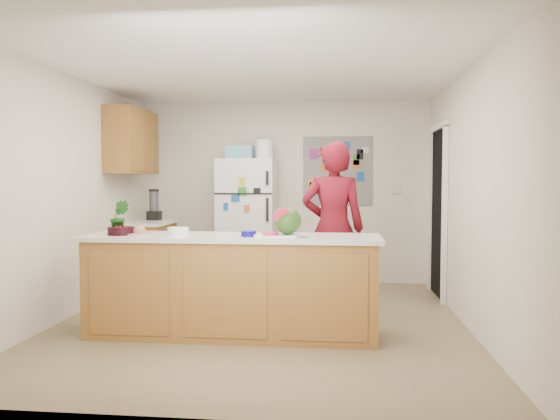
# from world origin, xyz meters

# --- Properties ---
(floor) EXTENTS (4.00, 4.50, 0.02)m
(floor) POSITION_xyz_m (0.00, 0.00, -0.01)
(floor) COLOR brown
(floor) RESTS_ON ground
(wall_back) EXTENTS (4.00, 0.02, 2.50)m
(wall_back) POSITION_xyz_m (0.00, 2.26, 1.25)
(wall_back) COLOR beige
(wall_back) RESTS_ON ground
(wall_left) EXTENTS (0.02, 4.50, 2.50)m
(wall_left) POSITION_xyz_m (-2.01, 0.00, 1.25)
(wall_left) COLOR beige
(wall_left) RESTS_ON ground
(wall_right) EXTENTS (0.02, 4.50, 2.50)m
(wall_right) POSITION_xyz_m (2.01, 0.00, 1.25)
(wall_right) COLOR beige
(wall_right) RESTS_ON ground
(ceiling) EXTENTS (4.00, 4.50, 0.02)m
(ceiling) POSITION_xyz_m (0.00, 0.00, 2.51)
(ceiling) COLOR white
(ceiling) RESTS_ON wall_back
(doorway) EXTENTS (0.03, 0.85, 2.04)m
(doorway) POSITION_xyz_m (1.99, 1.45, 1.02)
(doorway) COLOR black
(doorway) RESTS_ON ground
(peninsula_base) EXTENTS (2.60, 0.62, 0.88)m
(peninsula_base) POSITION_xyz_m (-0.20, -0.50, 0.44)
(peninsula_base) COLOR brown
(peninsula_base) RESTS_ON floor
(peninsula_top) EXTENTS (2.68, 0.70, 0.04)m
(peninsula_top) POSITION_xyz_m (-0.20, -0.50, 0.90)
(peninsula_top) COLOR silver
(peninsula_top) RESTS_ON peninsula_base
(side_counter_base) EXTENTS (0.60, 0.80, 0.86)m
(side_counter_base) POSITION_xyz_m (-1.69, 1.35, 0.43)
(side_counter_base) COLOR brown
(side_counter_base) RESTS_ON floor
(side_counter_top) EXTENTS (0.64, 0.84, 0.04)m
(side_counter_top) POSITION_xyz_m (-1.69, 1.35, 0.88)
(side_counter_top) COLOR silver
(side_counter_top) RESTS_ON side_counter_base
(upper_cabinets) EXTENTS (0.35, 1.00, 0.80)m
(upper_cabinets) POSITION_xyz_m (-1.82, 1.30, 1.90)
(upper_cabinets) COLOR brown
(upper_cabinets) RESTS_ON wall_left
(refrigerator) EXTENTS (0.75, 0.70, 1.70)m
(refrigerator) POSITION_xyz_m (-0.45, 1.88, 0.85)
(refrigerator) COLOR silver
(refrigerator) RESTS_ON floor
(fridge_top_bin) EXTENTS (0.35, 0.28, 0.18)m
(fridge_top_bin) POSITION_xyz_m (-0.55, 1.88, 1.79)
(fridge_top_bin) COLOR #5999B2
(fridge_top_bin) RESTS_ON refrigerator
(photo_collage) EXTENTS (0.95, 0.01, 0.95)m
(photo_collage) POSITION_xyz_m (0.75, 2.24, 1.55)
(photo_collage) COLOR slate
(photo_collage) RESTS_ON wall_back
(person) EXTENTS (0.68, 0.46, 1.82)m
(person) POSITION_xyz_m (0.71, 0.44, 0.91)
(person) COLOR maroon
(person) RESTS_ON floor
(blender_appliance) EXTENTS (0.12, 0.12, 0.38)m
(blender_appliance) POSITION_xyz_m (-1.64, 1.57, 1.09)
(blender_appliance) COLOR black
(blender_appliance) RESTS_ON side_counter_top
(cutting_board) EXTENTS (0.38, 0.29, 0.01)m
(cutting_board) POSITION_xyz_m (0.25, -0.50, 0.93)
(cutting_board) COLOR white
(cutting_board) RESTS_ON peninsula_top
(watermelon) EXTENTS (0.24, 0.24, 0.24)m
(watermelon) POSITION_xyz_m (0.31, -0.48, 1.05)
(watermelon) COLOR #19520D
(watermelon) RESTS_ON cutting_board
(watermelon_slice) EXTENTS (0.16, 0.16, 0.02)m
(watermelon_slice) POSITION_xyz_m (0.16, -0.55, 0.94)
(watermelon_slice) COLOR #DB3249
(watermelon_slice) RESTS_ON cutting_board
(cherry_bowl) EXTENTS (0.27, 0.27, 0.07)m
(cherry_bowl) POSITION_xyz_m (-1.22, -0.55, 0.96)
(cherry_bowl) COLOR black
(cherry_bowl) RESTS_ON peninsula_top
(white_bowl) EXTENTS (0.23, 0.23, 0.06)m
(white_bowl) POSITION_xyz_m (-0.72, -0.41, 0.95)
(white_bowl) COLOR silver
(white_bowl) RESTS_ON peninsula_top
(cobalt_bowl) EXTENTS (0.18, 0.18, 0.05)m
(cobalt_bowl) POSITION_xyz_m (-0.03, -0.59, 0.95)
(cobalt_bowl) COLOR #0B086A
(cobalt_bowl) RESTS_ON peninsula_top
(plate) EXTENTS (0.30, 0.30, 0.02)m
(plate) POSITION_xyz_m (-1.06, -0.53, 0.93)
(plate) COLOR beige
(plate) RESTS_ON peninsula_top
(paper_towel) EXTENTS (0.24, 0.22, 0.02)m
(paper_towel) POSITION_xyz_m (0.03, -0.54, 0.93)
(paper_towel) COLOR silver
(paper_towel) RESTS_ON peninsula_top
(keys) EXTENTS (0.10, 0.08, 0.01)m
(keys) POSITION_xyz_m (0.45, -0.66, 0.93)
(keys) COLOR gray
(keys) RESTS_ON peninsula_top
(potted_plant) EXTENTS (0.21, 0.19, 0.31)m
(potted_plant) POSITION_xyz_m (-1.28, -0.45, 1.08)
(potted_plant) COLOR #1A3F10
(potted_plant) RESTS_ON peninsula_top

